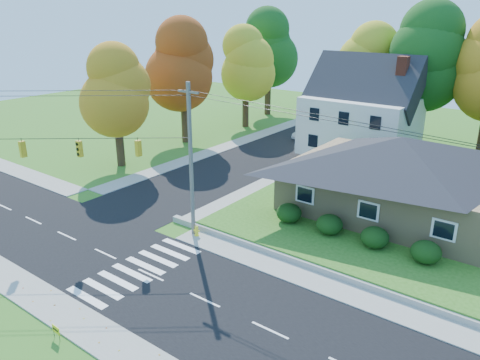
{
  "coord_description": "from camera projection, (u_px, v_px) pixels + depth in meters",
  "views": [
    {
      "loc": [
        17.69,
        -15.15,
        13.92
      ],
      "look_at": [
        0.23,
        8.0,
        3.4
      ],
      "focal_mm": 35.0,
      "sensor_mm": 36.0,
      "label": 1
    }
  ],
  "objects": [
    {
      "name": "ground",
      "position": [
        151.0,
        275.0,
        26.13
      ],
      "size": [
        120.0,
        120.0,
        0.0
      ],
      "primitive_type": "plane",
      "color": "#3D7923"
    },
    {
      "name": "road_main",
      "position": [
        151.0,
        275.0,
        26.13
      ],
      "size": [
        90.0,
        8.0,
        0.02
      ],
      "primitive_type": "cube",
      "color": "black",
      "rests_on": "ground"
    },
    {
      "name": "road_cross",
      "position": [
        280.0,
        148.0,
        50.17
      ],
      "size": [
        8.0,
        44.0,
        0.02
      ],
      "primitive_type": "cube",
      "color": "black",
      "rests_on": "ground"
    },
    {
      "name": "sidewalk_north",
      "position": [
        209.0,
        241.0,
        29.87
      ],
      "size": [
        90.0,
        2.0,
        0.08
      ],
      "primitive_type": "cube",
      "color": "#9C9A90",
      "rests_on": "ground"
    },
    {
      "name": "sidewalk_south",
      "position": [
        73.0,
        319.0,
        22.37
      ],
      "size": [
        90.0,
        2.0,
        0.08
      ],
      "primitive_type": "cube",
      "color": "#9C9A90",
      "rests_on": "ground"
    },
    {
      "name": "ranch_house",
      "position": [
        398.0,
        174.0,
        32.5
      ],
      "size": [
        14.6,
        10.6,
        5.4
      ],
      "color": "tan",
      "rests_on": "lawn"
    },
    {
      "name": "colonial_house",
      "position": [
        362.0,
        112.0,
        45.56
      ],
      "size": [
        10.4,
        8.4,
        9.6
      ],
      "color": "silver",
      "rests_on": "lawn"
    },
    {
      "name": "hedge_row",
      "position": [
        351.0,
        231.0,
        28.85
      ],
      "size": [
        10.7,
        1.7,
        1.27
      ],
      "color": "#163A10",
      "rests_on": "lawn"
    },
    {
      "name": "traffic_infrastructure",
      "position": [
        161.0,
        182.0,
        25.48
      ],
      "size": [
        38.1,
        10.66,
        10.0
      ],
      "color": "#666059",
      "rests_on": "ground"
    },
    {
      "name": "tree_lot_0",
      "position": [
        370.0,
        67.0,
        49.95
      ],
      "size": [
        6.72,
        6.72,
        12.51
      ],
      "color": "#3F2A19",
      "rests_on": "lawn"
    },
    {
      "name": "tree_lot_1",
      "position": [
        426.0,
        58.0,
        45.36
      ],
      "size": [
        7.84,
        7.84,
        14.6
      ],
      "color": "#3F2A19",
      "rests_on": "lawn"
    },
    {
      "name": "tree_west_0",
      "position": [
        115.0,
        90.0,
        42.32
      ],
      "size": [
        6.16,
        6.16,
        11.47
      ],
      "color": "#3F2A19",
      "rests_on": "ground"
    },
    {
      "name": "tree_west_1",
      "position": [
        183.0,
        65.0,
        49.95
      ],
      "size": [
        7.28,
        7.28,
        13.56
      ],
      "color": "#3F2A19",
      "rests_on": "ground"
    },
    {
      "name": "tree_west_2",
      "position": [
        246.0,
        64.0,
        57.11
      ],
      "size": [
        6.72,
        6.72,
        12.51
      ],
      "color": "#3F2A19",
      "rests_on": "ground"
    },
    {
      "name": "tree_west_3",
      "position": [
        269.0,
        48.0,
        63.8
      ],
      "size": [
        7.84,
        7.84,
        14.6
      ],
      "color": "#3F2A19",
      "rests_on": "ground"
    },
    {
      "name": "white_car",
      "position": [
        307.0,
        133.0,
        53.83
      ],
      "size": [
        2.22,
        4.01,
        1.25
      ],
      "primitive_type": "imported",
      "rotation": [
        0.0,
        0.0,
        -0.25
      ],
      "color": "beige",
      "rests_on": "road_cross"
    },
    {
      "name": "fire_hydrant",
      "position": [
        197.0,
        231.0,
        30.51
      ],
      "size": [
        0.44,
        0.34,
        0.76
      ],
      "color": "yellow",
      "rests_on": "ground"
    },
    {
      "name": "yard_sign",
      "position": [
        56.0,
        330.0,
        20.86
      ],
      "size": [
        0.57,
        0.06,
        0.71
      ],
      "color": "black",
      "rests_on": "ground"
    }
  ]
}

